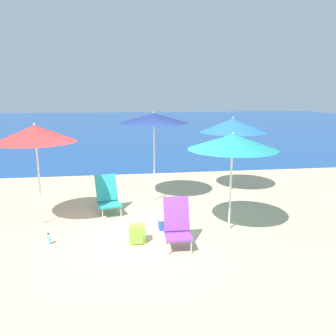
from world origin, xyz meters
The scene contains 11 objects.
ground_plane centered at (0.00, 0.00, 0.00)m, with size 60.00×60.00×0.00m, color #D1BA89.
sea_water centered at (0.00, 24.95, 0.00)m, with size 60.00×40.00×0.01m.
beach_umbrella_red centered at (-1.92, 0.81, 1.92)m, with size 1.63×1.63×2.13m.
beach_umbrella_blue centered at (2.85, 2.63, 1.86)m, with size 1.84×1.84×2.09m.
beach_umbrella_navy centered at (0.61, 2.04, 2.12)m, with size 1.72×1.72×2.28m.
beach_umbrella_teal centered at (1.92, -0.07, 1.80)m, with size 1.74×1.74×1.99m.
beach_chair_purple centered at (0.75, -0.65, 0.43)m, with size 0.47×0.59×0.88m.
beach_chair_teal centered at (-0.55, 1.23, 0.42)m, with size 0.64×0.74×0.88m.
backpack_lime centered at (0.04, -0.41, 0.16)m, with size 0.29×0.25×0.33m.
water_bottle centered at (-1.57, -0.27, 0.08)m, with size 0.08×0.08×0.22m.
cooler_box centered at (0.75, 0.16, 0.14)m, with size 0.51×0.30×0.27m.
Camera 1 is at (-0.18, -6.08, 2.69)m, focal length 35.00 mm.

